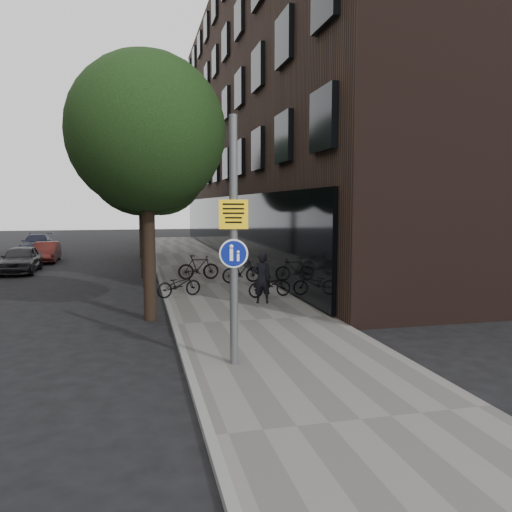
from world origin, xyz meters
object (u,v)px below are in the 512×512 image
object	(u,v)px
pedestrian	(262,278)
signpost	(234,241)
parked_bike_facade_near	(270,285)
parked_car_near	(21,259)

from	to	relation	value
pedestrian	signpost	bearing A→B (deg)	80.01
parked_bike_facade_near	parked_car_near	bearing A→B (deg)	36.99
signpost	pedestrian	bearing A→B (deg)	81.98
pedestrian	parked_bike_facade_near	distance (m)	1.20
signpost	pedestrian	world-z (taller)	signpost
pedestrian	parked_bike_facade_near	bearing A→B (deg)	-108.62
signpost	parked_car_near	xyz separation A→B (m)	(-7.37, 16.55, -1.92)
signpost	parked_car_near	bearing A→B (deg)	125.26
parked_bike_facade_near	parked_car_near	size ratio (longest dim) A/B	0.40
parked_car_near	signpost	bearing A→B (deg)	-66.78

